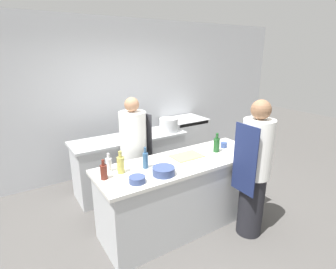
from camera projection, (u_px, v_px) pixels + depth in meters
The scene contains 18 objects.
ground_plane at pixel (182, 223), 3.56m from camera, with size 16.00×16.00×0.00m, color #4C4947.
wall_back at pixel (116, 98), 4.84m from camera, with size 8.00×0.06×2.80m.
prep_counter at pixel (182, 193), 3.42m from camera, with size 2.22×0.76×0.92m.
pass_counter at pixel (131, 163), 4.34m from camera, with size 1.86×0.60×0.92m.
oven_range at pixel (184, 140), 5.50m from camera, with size 0.83×0.66×0.92m.
chef_at_prep_near at pixel (254, 171), 3.13m from camera, with size 0.38×0.36×1.72m.
chef_at_stove at pixel (134, 155), 3.70m from camera, with size 0.42×0.41×1.65m.
bottle_olive_oil at pixel (109, 164), 2.96m from camera, with size 0.07×0.07×0.22m.
bottle_vinegar at pixel (145, 160), 3.04m from camera, with size 0.07×0.07×0.26m.
bottle_wine at pixel (249, 145), 3.51m from camera, with size 0.08×0.08×0.26m.
bottle_cooking_oil at pixel (104, 171), 2.78m from camera, with size 0.07×0.07×0.22m.
bottle_sauce at pixel (121, 164), 2.92m from camera, with size 0.08×0.08×0.26m.
bottle_water at pixel (217, 144), 3.54m from camera, with size 0.08×0.08×0.26m.
bowl_mixing_large at pixel (137, 180), 2.72m from camera, with size 0.17×0.17×0.07m.
bowl_prep_small at pixel (164, 171), 2.89m from camera, with size 0.25×0.25×0.09m.
cup at pixel (224, 145), 3.72m from camera, with size 0.09×0.09×0.08m.
cutting_board at pixel (187, 156), 3.41m from camera, with size 0.40×0.27×0.01m.
stockpot at pixel (169, 125), 4.45m from camera, with size 0.32×0.32×0.23m.
Camera 1 is at (-1.80, -2.45, 2.22)m, focal length 28.00 mm.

